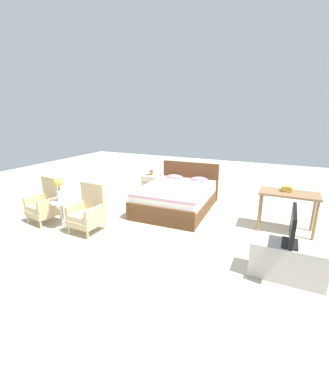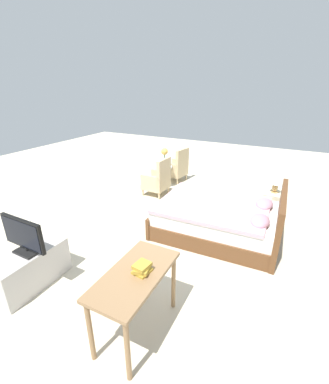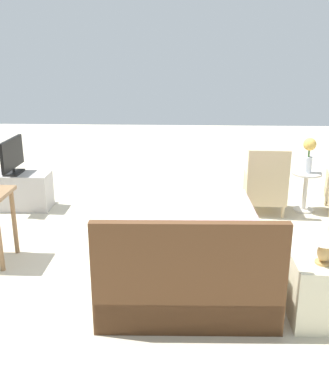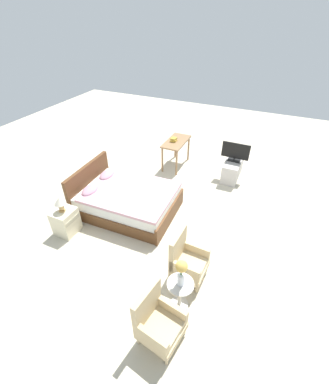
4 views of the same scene
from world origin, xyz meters
The scene contains 12 objects.
ground_plane centered at (0.00, 0.00, 0.00)m, with size 16.00×16.00×0.00m, color beige.
bed centered at (-0.20, 0.95, 0.30)m, with size 1.56×2.12×0.96m.
armchair_by_window_left centered at (-2.42, -0.89, 0.37)m, with size 0.62×0.62×0.92m.
armchair_by_window_right centered at (-1.30, -0.89, 0.37)m, with size 0.56×0.56×0.92m.
side_table centered at (-1.86, -0.99, 0.35)m, with size 0.40×0.40×0.55m.
flower_vase centered at (-1.86, -0.99, 0.85)m, with size 0.17×0.17×0.48m.
nightstand centered at (-1.30, 1.71, 0.27)m, with size 0.44×0.41×0.55m.
table_lamp centered at (-1.30, 1.71, 0.76)m, with size 0.22×0.22×0.33m.
tv_stand centered at (2.17, -0.92, 0.25)m, with size 0.96×0.40×0.51m.
tv_flatscreen centered at (2.17, -0.92, 0.76)m, with size 0.21×0.70×0.49m.
vanity_desk centered at (2.13, 0.71, 0.66)m, with size 1.04×0.52×0.77m.
book_stack centered at (2.09, 0.76, 0.82)m, with size 0.20×0.17×0.10m.
Camera 2 is at (3.81, 1.89, 2.49)m, focal length 24.00 mm.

